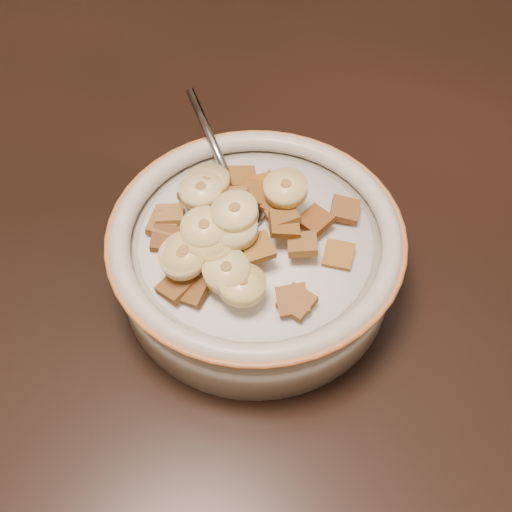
# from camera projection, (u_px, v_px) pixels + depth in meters

# --- Properties ---
(floor) EXTENTS (4.00, 4.50, 0.10)m
(floor) POSITION_uv_depth(u_px,v_px,m) (189.00, 434.00, 1.25)
(floor) COLOR #422816
(floor) RESTS_ON ground
(table) EXTENTS (1.41, 0.92, 0.04)m
(table) POSITION_uv_depth(u_px,v_px,m) (123.00, 130.00, 0.63)
(table) COLOR black
(table) RESTS_ON floor
(cereal_bowl) EXTENTS (0.20, 0.20, 0.05)m
(cereal_bowl) POSITION_uv_depth(u_px,v_px,m) (256.00, 261.00, 0.48)
(cereal_bowl) COLOR #B2AFAA
(cereal_bowl) RESTS_ON table
(milk) EXTENTS (0.17, 0.17, 0.00)m
(milk) POSITION_uv_depth(u_px,v_px,m) (256.00, 240.00, 0.46)
(milk) COLOR white
(milk) RESTS_ON cereal_bowl
(spoon) EXTENTS (0.05, 0.06, 0.01)m
(spoon) POSITION_uv_depth(u_px,v_px,m) (240.00, 205.00, 0.47)
(spoon) COLOR #A6A9B2
(spoon) RESTS_ON cereal_bowl
(cereal_square_0) EXTENTS (0.02, 0.02, 0.01)m
(cereal_square_0) POSITION_uv_depth(u_px,v_px,m) (345.00, 210.00, 0.46)
(cereal_square_0) COLOR brown
(cereal_square_0) RESTS_ON milk
(cereal_square_1) EXTENTS (0.03, 0.03, 0.01)m
(cereal_square_1) POSITION_uv_depth(u_px,v_px,m) (175.00, 287.00, 0.42)
(cereal_square_1) COLOR brown
(cereal_square_1) RESTS_ON milk
(cereal_square_2) EXTENTS (0.02, 0.02, 0.01)m
(cereal_square_2) POSITION_uv_depth(u_px,v_px,m) (284.00, 224.00, 0.44)
(cereal_square_2) COLOR brown
(cereal_square_2) RESTS_ON milk
(cereal_square_3) EXTENTS (0.03, 0.03, 0.01)m
(cereal_square_3) POSITION_uv_depth(u_px,v_px,m) (268.00, 186.00, 0.47)
(cereal_square_3) COLOR #996B1D
(cereal_square_3) RESTS_ON milk
(cereal_square_4) EXTENTS (0.02, 0.02, 0.01)m
(cereal_square_4) POSITION_uv_depth(u_px,v_px,m) (302.00, 244.00, 0.44)
(cereal_square_4) COLOR olive
(cereal_square_4) RESTS_ON milk
(cereal_square_5) EXTENTS (0.02, 0.02, 0.01)m
(cereal_square_5) POSITION_uv_depth(u_px,v_px,m) (231.00, 239.00, 0.43)
(cereal_square_5) COLOR brown
(cereal_square_5) RESTS_ON milk
(cereal_square_6) EXTENTS (0.03, 0.03, 0.01)m
(cereal_square_6) POSITION_uv_depth(u_px,v_px,m) (315.00, 220.00, 0.45)
(cereal_square_6) COLOR brown
(cereal_square_6) RESTS_ON milk
(cereal_square_7) EXTENTS (0.03, 0.03, 0.01)m
(cereal_square_7) POSITION_uv_depth(u_px,v_px,m) (283.00, 217.00, 0.44)
(cereal_square_7) COLOR brown
(cereal_square_7) RESTS_ON milk
(cereal_square_8) EXTENTS (0.02, 0.02, 0.01)m
(cereal_square_8) POSITION_uv_depth(u_px,v_px,m) (339.00, 255.00, 0.44)
(cereal_square_8) COLOR brown
(cereal_square_8) RESTS_ON milk
(cereal_square_9) EXTENTS (0.02, 0.02, 0.01)m
(cereal_square_9) POSITION_uv_depth(u_px,v_px,m) (211.00, 213.00, 0.45)
(cereal_square_9) COLOR brown
(cereal_square_9) RESTS_ON milk
(cereal_square_10) EXTENTS (0.03, 0.03, 0.01)m
(cereal_square_10) POSITION_uv_depth(u_px,v_px,m) (297.00, 302.00, 0.42)
(cereal_square_10) COLOR olive
(cereal_square_10) RESTS_ON milk
(cereal_square_11) EXTENTS (0.03, 0.03, 0.01)m
(cereal_square_11) POSITION_uv_depth(u_px,v_px,m) (280.00, 205.00, 0.45)
(cereal_square_11) COLOR brown
(cereal_square_11) RESTS_ON milk
(cereal_square_12) EXTENTS (0.02, 0.03, 0.01)m
(cereal_square_12) POSITION_uv_depth(u_px,v_px,m) (293.00, 300.00, 0.41)
(cereal_square_12) COLOR #9C6034
(cereal_square_12) RESTS_ON milk
(cereal_square_13) EXTENTS (0.03, 0.03, 0.01)m
(cereal_square_13) POSITION_uv_depth(u_px,v_px,m) (257.00, 248.00, 0.43)
(cereal_square_13) COLOR brown
(cereal_square_13) RESTS_ON milk
(cereal_square_14) EXTENTS (0.02, 0.02, 0.01)m
(cereal_square_14) POSITION_uv_depth(u_px,v_px,m) (166.00, 239.00, 0.45)
(cereal_square_14) COLOR brown
(cereal_square_14) RESTS_ON milk
(cereal_square_15) EXTENTS (0.02, 0.02, 0.01)m
(cereal_square_15) POSITION_uv_depth(u_px,v_px,m) (163.00, 225.00, 0.46)
(cereal_square_15) COLOR brown
(cereal_square_15) RESTS_ON milk
(cereal_square_16) EXTENTS (0.03, 0.03, 0.01)m
(cereal_square_16) POSITION_uv_depth(u_px,v_px,m) (192.00, 290.00, 0.42)
(cereal_square_16) COLOR brown
(cereal_square_16) RESTS_ON milk
(cereal_square_17) EXTENTS (0.03, 0.02, 0.01)m
(cereal_square_17) POSITION_uv_depth(u_px,v_px,m) (243.00, 178.00, 0.48)
(cereal_square_17) COLOR brown
(cereal_square_17) RESTS_ON milk
(cereal_square_18) EXTENTS (0.02, 0.02, 0.01)m
(cereal_square_18) POSITION_uv_depth(u_px,v_px,m) (234.00, 198.00, 0.45)
(cereal_square_18) COLOR olive
(cereal_square_18) RESTS_ON milk
(cereal_square_19) EXTENTS (0.03, 0.03, 0.01)m
(cereal_square_19) POSITION_uv_depth(u_px,v_px,m) (196.00, 196.00, 0.47)
(cereal_square_19) COLOR brown
(cereal_square_19) RESTS_ON milk
(cereal_square_20) EXTENTS (0.02, 0.02, 0.01)m
(cereal_square_20) POSITION_uv_depth(u_px,v_px,m) (169.00, 215.00, 0.46)
(cereal_square_20) COLOR brown
(cereal_square_20) RESTS_ON milk
(cereal_square_21) EXTENTS (0.02, 0.02, 0.01)m
(cereal_square_21) POSITION_uv_depth(u_px,v_px,m) (188.00, 260.00, 0.43)
(cereal_square_21) COLOR #9E6232
(cereal_square_21) RESTS_ON milk
(cereal_square_22) EXTENTS (0.03, 0.03, 0.01)m
(cereal_square_22) POSITION_uv_depth(u_px,v_px,m) (257.00, 187.00, 0.47)
(cereal_square_22) COLOR #9B561C
(cereal_square_22) RESTS_ON milk
(cereal_square_23) EXTENTS (0.02, 0.02, 0.01)m
(cereal_square_23) POSITION_uv_depth(u_px,v_px,m) (254.00, 193.00, 0.46)
(cereal_square_23) COLOR brown
(cereal_square_23) RESTS_ON milk
(banana_slice_0) EXTENTS (0.04, 0.04, 0.01)m
(banana_slice_0) POSITION_uv_depth(u_px,v_px,m) (242.00, 285.00, 0.41)
(banana_slice_0) COLOR #D1BC6D
(banana_slice_0) RESTS_ON milk
(banana_slice_1) EXTENTS (0.04, 0.04, 0.01)m
(banana_slice_1) POSITION_uv_depth(u_px,v_px,m) (286.00, 188.00, 0.45)
(banana_slice_1) COLOR #D1BB6F
(banana_slice_1) RESTS_ON milk
(banana_slice_2) EXTENTS (0.04, 0.04, 0.02)m
(banana_slice_2) POSITION_uv_depth(u_px,v_px,m) (184.00, 254.00, 0.42)
(banana_slice_2) COLOR #D4C56F
(banana_slice_2) RESTS_ON milk
(banana_slice_3) EXTENTS (0.04, 0.04, 0.01)m
(banana_slice_3) POSITION_uv_depth(u_px,v_px,m) (226.00, 271.00, 0.41)
(banana_slice_3) COLOR #D5BF7D
(banana_slice_3) RESTS_ON milk
(banana_slice_4) EXTENTS (0.04, 0.04, 0.01)m
(banana_slice_4) POSITION_uv_depth(u_px,v_px,m) (206.00, 240.00, 0.42)
(banana_slice_4) COLOR #E6C671
(banana_slice_4) RESTS_ON milk
(banana_slice_5) EXTENTS (0.03, 0.03, 0.02)m
(banana_slice_5) POSITION_uv_depth(u_px,v_px,m) (182.00, 257.00, 0.42)
(banana_slice_5) COLOR #FFDF9C
(banana_slice_5) RESTS_ON milk
(banana_slice_6) EXTENTS (0.04, 0.04, 0.01)m
(banana_slice_6) POSITION_uv_depth(u_px,v_px,m) (211.00, 243.00, 0.42)
(banana_slice_6) COLOR #F4E978
(banana_slice_6) RESTS_ON milk
(banana_slice_7) EXTENTS (0.04, 0.04, 0.01)m
(banana_slice_7) POSITION_uv_depth(u_px,v_px,m) (201.00, 191.00, 0.45)
(banana_slice_7) COLOR #E2D088
(banana_slice_7) RESTS_ON milk
(banana_slice_8) EXTENTS (0.04, 0.04, 0.01)m
(banana_slice_8) POSITION_uv_depth(u_px,v_px,m) (204.00, 229.00, 0.42)
(banana_slice_8) COLOR #DACE81
(banana_slice_8) RESTS_ON milk
(banana_slice_9) EXTENTS (0.04, 0.04, 0.01)m
(banana_slice_9) POSITION_uv_depth(u_px,v_px,m) (235.00, 229.00, 0.42)
(banana_slice_9) COLOR #EEDA90
(banana_slice_9) RESTS_ON milk
(banana_slice_10) EXTENTS (0.04, 0.04, 0.01)m
(banana_slice_10) POSITION_uv_depth(u_px,v_px,m) (208.00, 181.00, 0.46)
(banana_slice_10) COLOR beige
(banana_slice_10) RESTS_ON milk
(banana_slice_11) EXTENTS (0.04, 0.04, 0.02)m
(banana_slice_11) POSITION_uv_depth(u_px,v_px,m) (235.00, 212.00, 0.42)
(banana_slice_11) COLOR #FFEDA3
(banana_slice_11) RESTS_ON milk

